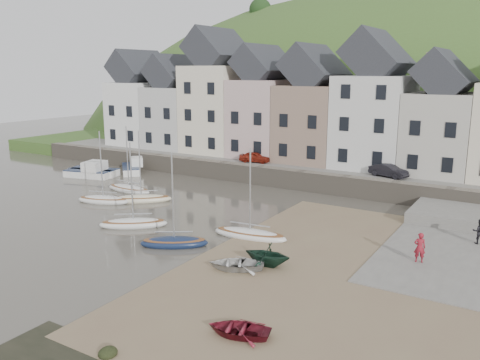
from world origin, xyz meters
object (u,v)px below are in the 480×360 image
Objects in this scene: car_right at (389,171)px; person_dark at (479,231)px; rowboat_white at (236,264)px; rowboat_green at (267,254)px; rowboat_red at (239,329)px; car_left at (255,157)px; sailboat_0 at (129,189)px; person_red at (420,247)px.

person_dark is at bearing -123.96° from car_right.
rowboat_white is 22.29m from car_right.
rowboat_green reaches higher than rowboat_red.
rowboat_green is 24.40m from car_left.
car_left is (6.75, 11.66, 1.89)m from sailboat_0.
rowboat_red is at bearing 51.52° from person_red.
person_dark is (29.38, 1.15, 0.68)m from sailboat_0.
sailboat_0 is at bearing -26.37° from person_red.
rowboat_green is at bearing 29.59° from person_dark.
rowboat_red is 28.19m from car_right.
person_dark reaches higher than rowboat_white.
car_right is at bearing 145.58° from rowboat_white.
person_dark is 24.98m from car_left.
rowboat_red is 0.84× the size of car_left.
car_left is 13.91m from car_right.
rowboat_green reaches higher than rowboat_white.
person_dark reaches higher than rowboat_green.
car_right is at bearing -86.30° from person_red.
sailboat_0 reaches higher than car_right.
car_right is (13.91, 0.00, 0.03)m from car_left.
car_right is (2.39, 22.09, 1.80)m from rowboat_white.
rowboat_red is (2.63, -7.35, -0.43)m from rowboat_green.
car_left reaches higher than rowboat_red.
rowboat_white is 24.98m from car_left.
person_dark is (11.11, 11.58, 0.55)m from rowboat_white.
rowboat_white is at bearing -162.74° from rowboat_red.
rowboat_green is 20.83m from car_right.
sailboat_0 is 3.88× the size of person_dark.
rowboat_green is 0.76× the size of car_right.
person_red is at bearing 47.65° from person_dark.
person_dark is 0.50× the size of car_left.
rowboat_red is at bearing 51.17° from person_dark.
car_left is (-12.76, 20.75, 1.38)m from rowboat_green.
sailboat_0 reaches higher than rowboat_red.
rowboat_white is at bearing -169.80° from car_right.
person_dark is (9.87, 10.23, 0.17)m from rowboat_green.
car_right is (-8.72, 10.51, 1.25)m from person_dark.
car_right is at bearing -99.62° from car_left.
sailboat_0 is 27.16m from person_red.
car_right reaches higher than rowboat_red.
sailboat_0 reaches higher than person_red.
sailboat_0 is 3.54× the size of person_red.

